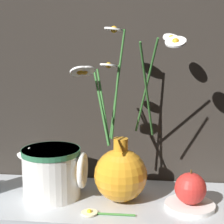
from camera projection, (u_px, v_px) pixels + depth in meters
The scene contains 7 objects.
ground_plane at pixel (108, 203), 0.89m from camera, with size 6.00×6.00×0.00m, color black.
shelf at pixel (108, 201), 0.89m from camera, with size 0.77×0.26×0.01m.
vase_with_flowers at pixel (121, 170), 0.87m from camera, with size 0.25×0.16×0.40m.
ceramic_pitcher at pixel (53, 170), 0.90m from camera, with size 0.16×0.14×0.13m.
saucer_plate at pixel (190, 205), 0.84m from camera, with size 0.11×0.11×0.01m.
orange_fruit at pixel (190, 188), 0.83m from camera, with size 0.07×0.07×0.08m.
loose_daisy at pixel (96, 213), 0.81m from camera, with size 0.12×0.04×0.01m.
Camera 1 is at (0.10, -0.83, 0.38)m, focal length 60.00 mm.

